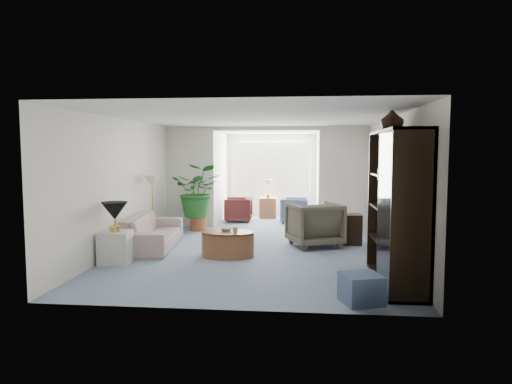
# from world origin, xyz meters

# --- Properties ---
(floor) EXTENTS (6.00, 6.00, 0.00)m
(floor) POSITION_xyz_m (0.00, 0.00, 0.00)
(floor) COLOR #8797B3
(floor) RESTS_ON ground
(sunroom_floor) EXTENTS (2.60, 2.60, 0.00)m
(sunroom_floor) POSITION_xyz_m (0.00, 4.10, 0.00)
(sunroom_floor) COLOR #8797B3
(sunroom_floor) RESTS_ON ground
(back_pier_left) EXTENTS (1.20, 0.12, 2.50)m
(back_pier_left) POSITION_xyz_m (-1.90, 3.00, 1.25)
(back_pier_left) COLOR white
(back_pier_left) RESTS_ON ground
(back_pier_right) EXTENTS (1.20, 0.12, 2.50)m
(back_pier_right) POSITION_xyz_m (1.90, 3.00, 1.25)
(back_pier_right) COLOR white
(back_pier_right) RESTS_ON ground
(back_header) EXTENTS (2.60, 0.12, 0.10)m
(back_header) POSITION_xyz_m (0.00, 3.00, 2.45)
(back_header) COLOR white
(back_header) RESTS_ON back_pier_left
(window_pane) EXTENTS (2.20, 0.02, 1.50)m
(window_pane) POSITION_xyz_m (0.00, 5.18, 1.40)
(window_pane) COLOR white
(window_blinds) EXTENTS (2.20, 0.02, 1.50)m
(window_blinds) POSITION_xyz_m (0.00, 5.15, 1.40)
(window_blinds) COLOR white
(framed_picture) EXTENTS (0.04, 0.50, 0.40)m
(framed_picture) POSITION_xyz_m (2.46, -0.10, 1.70)
(framed_picture) COLOR beige
(sofa) EXTENTS (1.09, 2.28, 0.64)m
(sofa) POSITION_xyz_m (-2.03, 0.45, 0.32)
(sofa) COLOR beige
(sofa) RESTS_ON ground
(end_table) EXTENTS (0.54, 0.54, 0.54)m
(end_table) POSITION_xyz_m (-2.23, -0.90, 0.27)
(end_table) COLOR silver
(end_table) RESTS_ON ground
(table_lamp) EXTENTS (0.44, 0.44, 0.30)m
(table_lamp) POSITION_xyz_m (-2.23, -0.90, 0.89)
(table_lamp) COLOR black
(table_lamp) RESTS_ON end_table
(floor_lamp) EXTENTS (0.36, 0.36, 0.28)m
(floor_lamp) POSITION_xyz_m (-2.27, 1.19, 1.25)
(floor_lamp) COLOR #F2E8C0
(floor_lamp) RESTS_ON ground
(coffee_table) EXTENTS (1.20, 1.20, 0.45)m
(coffee_table) POSITION_xyz_m (-0.43, -0.21, 0.23)
(coffee_table) COLOR brown
(coffee_table) RESTS_ON ground
(coffee_bowl) EXTENTS (0.29, 0.29, 0.06)m
(coffee_bowl) POSITION_xyz_m (-0.48, -0.11, 0.48)
(coffee_bowl) COLOR silver
(coffee_bowl) RESTS_ON coffee_table
(coffee_cup) EXTENTS (0.14, 0.14, 0.10)m
(coffee_cup) POSITION_xyz_m (-0.28, -0.31, 0.50)
(coffee_cup) COLOR #BBB9A4
(coffee_cup) RESTS_ON coffee_table
(wingback_chair) EXTENTS (1.22, 1.24, 0.88)m
(wingback_chair) POSITION_xyz_m (1.14, 0.87, 0.44)
(wingback_chair) COLOR #615B4D
(wingback_chair) RESTS_ON ground
(side_table_dark) EXTENTS (0.52, 0.42, 0.61)m
(side_table_dark) POSITION_xyz_m (1.84, 1.17, 0.31)
(side_table_dark) COLOR black
(side_table_dark) RESTS_ON ground
(entertainment_cabinet) EXTENTS (0.52, 1.97, 2.19)m
(entertainment_cabinet) POSITION_xyz_m (2.23, -1.62, 1.09)
(entertainment_cabinet) COLOR black
(entertainment_cabinet) RESTS_ON ground
(cabinet_urn) EXTENTS (0.34, 0.34, 0.36)m
(cabinet_urn) POSITION_xyz_m (2.23, -1.12, 2.37)
(cabinet_urn) COLOR black
(cabinet_urn) RESTS_ON entertainment_cabinet
(ottoman) EXTENTS (0.58, 0.58, 0.37)m
(ottoman) POSITION_xyz_m (1.64, -2.58, 0.18)
(ottoman) COLOR slate
(ottoman) RESTS_ON ground
(plant_pot) EXTENTS (0.40, 0.40, 0.32)m
(plant_pot) POSITION_xyz_m (-1.58, 2.47, 0.16)
(plant_pot) COLOR #A85230
(plant_pot) RESTS_ON ground
(house_plant) EXTENTS (1.15, 0.99, 1.27)m
(house_plant) POSITION_xyz_m (-1.58, 2.47, 0.96)
(house_plant) COLOR #226322
(house_plant) RESTS_ON plant_pot
(sunroom_chair_blue) EXTENTS (0.75, 0.73, 0.67)m
(sunroom_chair_blue) POSITION_xyz_m (0.68, 3.97, 0.33)
(sunroom_chair_blue) COLOR slate
(sunroom_chair_blue) RESTS_ON ground
(sunroom_chair_maroon) EXTENTS (0.74, 0.72, 0.65)m
(sunroom_chair_maroon) POSITION_xyz_m (-0.82, 3.97, 0.33)
(sunroom_chair_maroon) COLOR #53211C
(sunroom_chair_maroon) RESTS_ON ground
(sunroom_table) EXTENTS (0.48, 0.38, 0.58)m
(sunroom_table) POSITION_xyz_m (-0.07, 4.72, 0.29)
(sunroom_table) COLOR brown
(sunroom_table) RESTS_ON ground
(shelf_clutter) EXTENTS (0.30, 1.13, 1.06)m
(shelf_clutter) POSITION_xyz_m (2.18, -1.74, 1.09)
(shelf_clutter) COLOR #302E2B
(shelf_clutter) RESTS_ON entertainment_cabinet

